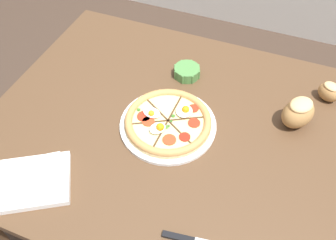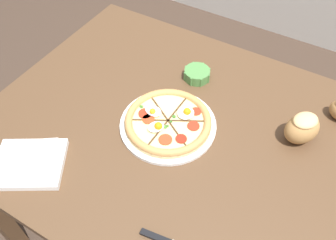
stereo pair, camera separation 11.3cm
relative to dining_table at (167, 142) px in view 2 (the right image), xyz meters
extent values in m
plane|color=#3D2D23|center=(0.00, 0.00, -0.63)|extent=(12.00, 12.00, 0.00)
cube|color=#513823|center=(0.00, 0.00, 0.08)|extent=(1.16, 0.97, 0.03)
cube|color=#513823|center=(-0.53, 0.44, -0.28)|extent=(0.06, 0.06, 0.70)
cube|color=#513823|center=(0.53, 0.44, -0.28)|extent=(0.06, 0.06, 0.70)
cylinder|color=white|center=(0.01, -0.01, 0.11)|extent=(0.31, 0.31, 0.01)
cylinder|color=#E5C684|center=(0.01, -0.01, 0.12)|extent=(0.28, 0.28, 0.01)
cylinder|color=#E0CC84|center=(0.01, -0.01, 0.12)|extent=(0.24, 0.24, 0.00)
torus|color=tan|center=(0.01, -0.01, 0.13)|extent=(0.28, 0.28, 0.03)
cube|color=#472D19|center=(0.06, -0.04, 0.13)|extent=(0.10, 0.07, 0.00)
cube|color=#472D19|center=(0.06, 0.02, 0.13)|extent=(0.11, 0.06, 0.00)
cube|color=#472D19|center=(0.01, 0.05, 0.13)|extent=(0.01, 0.12, 0.00)
cube|color=#472D19|center=(-0.04, 0.02, 0.13)|extent=(0.10, 0.07, 0.00)
cube|color=#472D19|center=(-0.04, -0.04, 0.13)|extent=(0.11, 0.06, 0.00)
cube|color=#472D19|center=(0.01, -0.07, 0.13)|extent=(0.01, 0.12, 0.00)
cylinder|color=red|center=(-0.07, -0.02, 0.13)|extent=(0.05, 0.05, 0.00)
cylinder|color=red|center=(0.08, -0.05, 0.13)|extent=(0.04, 0.04, 0.00)
cylinder|color=red|center=(0.07, 0.07, 0.13)|extent=(0.03, 0.03, 0.00)
cylinder|color=red|center=(0.09, 0.01, 0.13)|extent=(0.04, 0.04, 0.00)
cylinder|color=red|center=(0.04, -0.08, 0.13)|extent=(0.04, 0.04, 0.00)
cylinder|color=red|center=(-0.05, -0.03, 0.13)|extent=(0.04, 0.04, 0.00)
ellipsoid|color=white|center=(-0.05, 0.00, 0.13)|extent=(0.07, 0.05, 0.01)
sphere|color=#F4AD1E|center=(-0.05, -0.01, 0.14)|extent=(0.02, 0.02, 0.02)
ellipsoid|color=white|center=(-0.01, -0.05, 0.13)|extent=(0.06, 0.07, 0.01)
sphere|color=orange|center=(0.00, -0.05, 0.14)|extent=(0.03, 0.03, 0.03)
ellipsoid|color=white|center=(0.04, 0.04, 0.13)|extent=(0.06, 0.06, 0.01)
sphere|color=orange|center=(0.05, 0.05, 0.14)|extent=(0.03, 0.03, 0.03)
cylinder|color=#2D5B1E|center=(0.03, 0.05, 0.13)|extent=(0.01, 0.01, 0.00)
cylinder|color=#2D5B1E|center=(-0.01, -0.03, 0.13)|extent=(0.01, 0.01, 0.00)
cylinder|color=#386B23|center=(-0.10, 0.00, 0.13)|extent=(0.01, 0.01, 0.00)
cylinder|color=#477A2D|center=(0.02, -0.03, 0.13)|extent=(0.01, 0.01, 0.00)
cylinder|color=#2D5B1E|center=(0.02, -0.01, 0.13)|extent=(0.01, 0.01, 0.00)
cylinder|color=#477A2D|center=(0.08, 0.02, 0.13)|extent=(0.01, 0.01, 0.00)
cylinder|color=#386B23|center=(0.02, 0.02, 0.13)|extent=(0.01, 0.01, 0.00)
cylinder|color=#477A2D|center=(0.01, -0.03, 0.13)|extent=(0.01, 0.01, 0.00)
cylinder|color=#4C8442|center=(-0.02, 0.24, 0.12)|extent=(0.09, 0.09, 0.04)
cylinder|color=gold|center=(-0.02, 0.24, 0.12)|extent=(0.07, 0.07, 0.02)
cylinder|color=#4C8442|center=(0.03, 0.24, 0.12)|extent=(0.01, 0.01, 0.04)
cylinder|color=#4C8442|center=(0.02, 0.28, 0.12)|extent=(0.01, 0.01, 0.04)
cylinder|color=#4C8442|center=(-0.02, 0.29, 0.12)|extent=(0.01, 0.01, 0.04)
cylinder|color=#4C8442|center=(-0.05, 0.28, 0.12)|extent=(0.01, 0.01, 0.04)
cylinder|color=#4C8442|center=(-0.06, 0.24, 0.12)|extent=(0.01, 0.01, 0.04)
cylinder|color=#4C8442|center=(-0.05, 0.21, 0.12)|extent=(0.01, 0.01, 0.04)
cylinder|color=#4C8442|center=(-0.02, 0.20, 0.12)|extent=(0.01, 0.01, 0.04)
cylinder|color=#4C8442|center=(0.02, 0.21, 0.12)|extent=(0.01, 0.01, 0.04)
cube|color=white|center=(-0.27, -0.34, 0.11)|extent=(0.26, 0.25, 0.02)
cube|color=white|center=(-0.27, -0.34, 0.13)|extent=(0.21, 0.21, 0.02)
ellipsoid|color=#B27F47|center=(0.39, 0.15, 0.15)|extent=(0.13, 0.14, 0.10)
ellipsoid|color=#EAB775|center=(0.39, 0.15, 0.19)|extent=(0.10, 0.10, 0.03)
cube|color=black|center=(0.17, -0.34, 0.10)|extent=(0.09, 0.03, 0.01)
camera|label=1|loc=(0.28, -0.69, 0.99)|focal=38.00mm
camera|label=2|loc=(0.38, -0.64, 0.99)|focal=38.00mm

